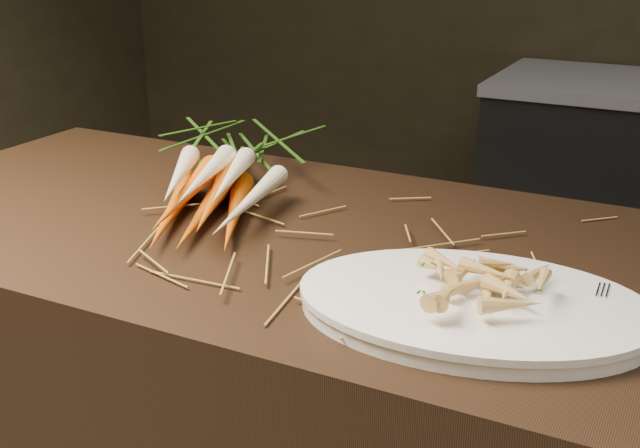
{
  "coord_description": "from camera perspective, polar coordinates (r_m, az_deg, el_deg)",
  "views": [
    {
      "loc": [
        0.12,
        -0.7,
        1.35
      ],
      "look_at": [
        -0.34,
        0.21,
        0.96
      ],
      "focal_mm": 45.0,
      "sensor_mm": 36.0,
      "label": 1
    }
  ],
  "objects": [
    {
      "name": "root_veg_bunch",
      "position": [
        1.39,
        -6.83,
        4.12
      ],
      "size": [
        0.37,
        0.58,
        0.1
      ],
      "rotation": [
        0.0,
        0.0,
        0.38
      ],
      "color": "#C9590E",
      "rests_on": "main_counter"
    },
    {
      "name": "roasted_veg_heap",
      "position": [
        0.97,
        10.9,
        -4.1
      ],
      "size": [
        0.23,
        0.18,
        0.05
      ],
      "primitive_type": null,
      "rotation": [
        0.0,
        0.0,
        0.18
      ],
      "color": "tan",
      "rests_on": "serving_platter"
    },
    {
      "name": "serving_fork",
      "position": [
        0.96,
        19.59,
        -6.62
      ],
      "size": [
        0.02,
        0.16,
        0.0
      ],
      "primitive_type": "cube",
      "rotation": [
        0.0,
        0.0,
        0.04
      ],
      "color": "silver",
      "rests_on": "serving_platter"
    },
    {
      "name": "serving_platter",
      "position": [
        0.98,
        10.76,
        -5.93
      ],
      "size": [
        0.46,
        0.35,
        0.02
      ],
      "primitive_type": null,
      "rotation": [
        0.0,
        0.0,
        0.18
      ],
      "color": "white",
      "rests_on": "main_counter"
    },
    {
      "name": "straw_bedding",
      "position": [
        1.1,
        18.47,
        -3.81
      ],
      "size": [
        1.4,
        0.6,
        0.02
      ],
      "primitive_type": null,
      "color": "olive",
      "rests_on": "main_counter"
    }
  ]
}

